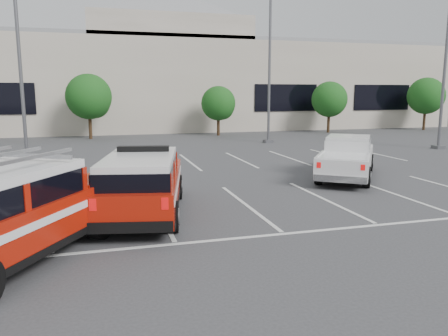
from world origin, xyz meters
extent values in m
plane|color=#38383B|center=(0.00, 0.00, 0.00)|extent=(120.00, 120.00, 0.00)
cube|color=silver|center=(0.00, 4.50, 0.01)|extent=(23.00, 15.00, 0.01)
cube|color=beige|center=(0.00, 32.00, 4.00)|extent=(60.00, 15.00, 8.00)
cube|color=gray|center=(0.00, 32.00, 8.15)|extent=(60.00, 15.00, 0.30)
cube|color=beige|center=(2.00, 30.50, 9.00)|extent=(14.00, 12.00, 2.00)
pyramid|color=gray|center=(2.00, 30.50, 11.60)|extent=(15.98, 15.98, 3.20)
cylinder|color=#3F2B19|center=(-5.00, 22.00, 0.92)|extent=(0.24, 0.24, 1.84)
sphere|color=#144B15|center=(-5.00, 22.00, 3.16)|extent=(3.37, 3.37, 3.37)
sphere|color=#144B15|center=(-4.60, 22.20, 2.65)|extent=(2.24, 2.24, 2.24)
cylinder|color=#3F2B19|center=(5.00, 22.00, 0.76)|extent=(0.24, 0.24, 1.51)
sphere|color=#144B15|center=(5.00, 22.00, 2.60)|extent=(2.77, 2.77, 2.77)
sphere|color=#144B15|center=(5.40, 22.20, 2.18)|extent=(1.85, 1.85, 1.85)
cylinder|color=#3F2B19|center=(15.00, 22.00, 0.84)|extent=(0.24, 0.24, 1.67)
sphere|color=#144B15|center=(15.00, 22.00, 2.88)|extent=(3.07, 3.07, 3.07)
sphere|color=#144B15|center=(15.40, 22.20, 2.42)|extent=(2.05, 2.05, 2.05)
cylinder|color=#3F2B19|center=(25.00, 22.00, 0.92)|extent=(0.24, 0.24, 1.84)
sphere|color=#144B15|center=(25.00, 22.00, 3.16)|extent=(3.37, 3.37, 3.37)
sphere|color=#144B15|center=(25.40, 22.20, 2.65)|extent=(2.24, 2.24, 2.24)
cube|color=#59595E|center=(-8.00, 12.00, 0.10)|extent=(0.60, 0.60, 0.20)
cylinder|color=#59595E|center=(-8.00, 12.00, 5.00)|extent=(0.18, 0.18, 10.00)
cube|color=#59595E|center=(7.00, 16.00, 0.10)|extent=(0.60, 0.60, 0.20)
cylinder|color=#59595E|center=(7.00, 16.00, 5.00)|extent=(0.18, 0.18, 10.00)
cube|color=#59595E|center=(16.00, 10.00, 0.10)|extent=(0.60, 0.60, 0.20)
cylinder|color=#59595E|center=(16.00, 10.00, 5.00)|extent=(0.18, 0.18, 10.00)
cube|color=#A11507|center=(-3.16, -0.06, 0.76)|extent=(3.06, 5.76, 0.84)
cube|color=black|center=(-3.26, -0.55, 1.39)|extent=(2.58, 4.17, 0.44)
cube|color=silver|center=(-3.26, -0.55, 1.69)|extent=(2.53, 4.08, 0.16)
cube|color=black|center=(-3.08, 0.28, 1.85)|extent=(1.50, 0.57, 0.15)
cube|color=silver|center=(5.38, 3.20, 0.71)|extent=(4.71, 5.52, 0.79)
cube|color=black|center=(5.67, 3.60, 1.32)|extent=(2.53, 2.57, 0.41)
cube|color=silver|center=(5.67, 3.60, 1.60)|extent=(2.48, 2.52, 0.15)
cube|color=#A11507|center=(-6.19, -3.00, 0.85)|extent=(4.86, 6.07, 0.94)
camera|label=1|loc=(-4.24, -12.40, 3.44)|focal=35.00mm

